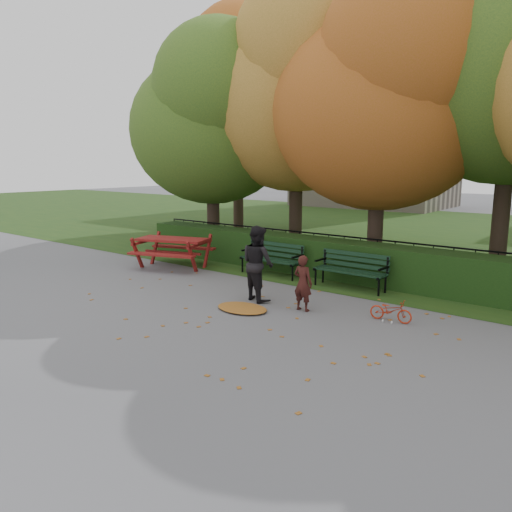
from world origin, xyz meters
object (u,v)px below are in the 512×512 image
Objects in this scene: child at (303,283)px; bicycle at (391,310)px; bench_right at (352,267)px; adult at (258,263)px; tree_b at (302,86)px; tree_a at (214,117)px; tree_f at (240,97)px; picnic_table at (173,245)px; bench_left at (273,256)px; tree_c at (389,94)px.

bicycle is at bearing -164.80° from child.
bench_right is 2.17× the size of bicycle.
bicycle is at bearing -154.12° from adult.
bench_right is (3.54, -3.04, -4.88)m from tree_b.
tree_a is 9.92m from bicycle.
adult is at bearing -2.37° from child.
tree_f is 3.75× the size of picnic_table.
tree_a reaches higher than adult.
tree_a reaches higher than bench_left.
child reaches higher than bench_right.
tree_f is at bearing 157.65° from tree_c.
tree_c is at bearing -82.65° from adult.
tree_f is at bearing 117.98° from tree_a.
child reaches higher than picnic_table.
bench_right is (0.27, -2.26, -4.30)m from tree_c.
tree_f is at bearing 146.08° from bench_right.
picnic_table is at bearing -112.59° from tree_b.
tree_b is (2.74, 1.17, 0.88)m from tree_a.
tree_f is at bearing 152.01° from tree_b.
tree_c is at bearing 3.65° from tree_a.
picnic_table is at bearing -168.58° from bench_right.
picnic_table is at bearing -65.68° from tree_f.
tree_b is 5.32m from tree_f.
tree_b is 7.50× the size of child.
adult reaches higher than picnic_table.
tree_c reaches higher than adult.
child is (2.50, -2.30, 0.07)m from bench_left.
tree_f is at bearing -42.72° from child.
tree_c is 4.77× the size of adult.
adult reaches higher than bicycle.
tree_f is 11.07× the size of bicycle.
bicycle is at bearing -36.28° from tree_f.
tree_a is at bearing -62.02° from tree_f.
bicycle is (5.38, -4.89, -5.18)m from tree_b.
adult reaches higher than bench_left.
tree_a is at bearing -32.67° from child.
bicycle is at bearing -24.65° from tree_a.
tree_b reaches higher than tree_c.
tree_b is at bearing -27.99° from tree_f.
bench_right is at bearing -33.92° from tree_f.
adult is at bearing 93.27° from bicycle.
tree_a is at bearing -20.28° from adult.
bicycle is (1.74, 0.45, -0.37)m from child.
child is 1.83m from bicycle.
tree_a is 3.11m from tree_b.
bench_right is at bearing 0.00° from bench_left.
bench_right is at bearing -40.67° from tree_b.
child is at bearing -85.48° from tree_c.
adult is (4.11, -1.18, 0.16)m from picnic_table.
child is at bearing -33.22° from tree_a.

